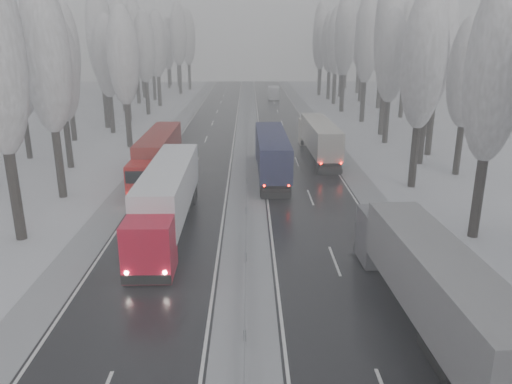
{
  "coord_description": "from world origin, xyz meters",
  "views": [
    {
      "loc": [
        0.21,
        -14.77,
        12.78
      ],
      "look_at": [
        0.7,
        18.66,
        2.2
      ],
      "focal_mm": 35.0,
      "sensor_mm": 36.0,
      "label": 1
    }
  ],
  "objects_px": {
    "truck_blue_box": "(271,151)",
    "truck_cream_box": "(319,136)",
    "box_truck_distant": "(274,93)",
    "truck_red_white": "(167,195)",
    "truck_red_red": "(158,153)",
    "truck_grey_tarp": "(429,278)"
  },
  "relations": [
    {
      "from": "truck_grey_tarp",
      "to": "truck_cream_box",
      "type": "height_order",
      "value": "truck_grey_tarp"
    },
    {
      "from": "truck_cream_box",
      "to": "box_truck_distant",
      "type": "distance_m",
      "value": 51.72
    },
    {
      "from": "box_truck_distant",
      "to": "truck_red_red",
      "type": "height_order",
      "value": "truck_red_red"
    },
    {
      "from": "truck_grey_tarp",
      "to": "truck_red_white",
      "type": "height_order",
      "value": "truck_red_white"
    },
    {
      "from": "box_truck_distant",
      "to": "truck_red_white",
      "type": "xyz_separation_m",
      "value": [
        -10.65,
        -72.54,
        1.2
      ]
    },
    {
      "from": "truck_grey_tarp",
      "to": "truck_red_white",
      "type": "xyz_separation_m",
      "value": [
        -13.47,
        11.88,
        0.09
      ]
    },
    {
      "from": "truck_red_red",
      "to": "box_truck_distant",
      "type": "bearing_deg",
      "value": 76.9
    },
    {
      "from": "truck_cream_box",
      "to": "truck_red_white",
      "type": "height_order",
      "value": "truck_red_white"
    },
    {
      "from": "truck_grey_tarp",
      "to": "box_truck_distant",
      "type": "bearing_deg",
      "value": 89.51
    },
    {
      "from": "truck_grey_tarp",
      "to": "truck_red_red",
      "type": "distance_m",
      "value": 29.98
    },
    {
      "from": "box_truck_distant",
      "to": "truck_grey_tarp",
      "type": "bearing_deg",
      "value": -87.81
    },
    {
      "from": "truck_blue_box",
      "to": "box_truck_distant",
      "type": "bearing_deg",
      "value": 86.33
    },
    {
      "from": "box_truck_distant",
      "to": "truck_red_white",
      "type": "bearing_deg",
      "value": -98.08
    },
    {
      "from": "truck_cream_box",
      "to": "truck_red_red",
      "type": "xyz_separation_m",
      "value": [
        -15.9,
        -7.67,
        -0.01
      ]
    },
    {
      "from": "truck_blue_box",
      "to": "box_truck_distant",
      "type": "xyz_separation_m",
      "value": [
        3.09,
        58.85,
        -1.13
      ]
    },
    {
      "from": "truck_grey_tarp",
      "to": "truck_red_red",
      "type": "relative_size",
      "value": 1.04
    },
    {
      "from": "truck_blue_box",
      "to": "box_truck_distant",
      "type": "relative_size",
      "value": 2.36
    },
    {
      "from": "truck_blue_box",
      "to": "truck_cream_box",
      "type": "bearing_deg",
      "value": 52.42
    },
    {
      "from": "truck_blue_box",
      "to": "truck_cream_box",
      "type": "distance_m",
      "value": 8.99
    },
    {
      "from": "truck_grey_tarp",
      "to": "truck_red_white",
      "type": "distance_m",
      "value": 17.96
    },
    {
      "from": "truck_cream_box",
      "to": "truck_red_white",
      "type": "xyz_separation_m",
      "value": [
        -12.96,
        -20.88,
        0.16
      ]
    },
    {
      "from": "truck_grey_tarp",
      "to": "truck_red_white",
      "type": "relative_size",
      "value": 0.97
    }
  ]
}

